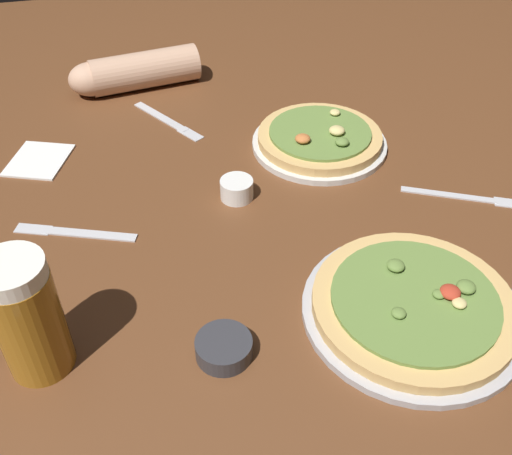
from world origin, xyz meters
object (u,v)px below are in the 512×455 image
Objects in this scene: beer_mug_dark at (24,317)px; knife_right at (74,232)px; knife_spare at (168,120)px; pizza_plate_near at (413,306)px; napkin_folded at (39,159)px; ramekin_sauce at (224,348)px; ramekin_butter at (237,189)px; fork_left at (463,196)px; pizza_plate_far at (320,139)px; diner_arm at (131,72)px.

beer_mug_dark reaches higher than knife_right.
beer_mug_dark is at bearing -112.59° from knife_spare.
pizza_plate_near reaches higher than napkin_folded.
napkin_folded is 0.28m from knife_spare.
ramekin_butter reaches higher than ramekin_sauce.
pizza_plate_far is at bearing 132.50° from fork_left.
knife_right is (-0.47, 0.29, -0.01)m from pizza_plate_near.
diner_arm reaches higher than pizza_plate_near.
pizza_plate_far is at bearing 18.29° from knife_right.
knife_right is at bearing 79.83° from beer_mug_dark.
diner_arm reaches higher than ramekin_sauce.
napkin_folded is (-0.26, 0.53, -0.01)m from ramekin_sauce.
napkin_folded is 0.61× the size of fork_left.
pizza_plate_far is at bearing 32.49° from ramekin_butter.
fork_left is at bearing -45.30° from diner_arm.
ramekin_butter reaches higher than fork_left.
ramekin_sauce is at bearing -104.74° from ramekin_butter.
napkin_folded reaches higher than fork_left.
fork_left is (0.72, 0.19, -0.09)m from beer_mug_dark.
ramekin_sauce is 0.35m from ramekin_butter.
pizza_plate_far is 0.23m from ramekin_butter.
pizza_plate_far is 0.67m from beer_mug_dark.
beer_mug_dark is 3.07× the size of ramekin_butter.
beer_mug_dark is 0.93× the size of fork_left.
ramekin_sauce is (-0.28, -0.01, -0.00)m from pizza_plate_near.
knife_spare is (0.19, 0.32, 0.00)m from knife_right.
ramekin_butter is at bearing 75.26° from ramekin_sauce.
pizza_plate_near reaches higher than knife_spare.
ramekin_butter is at bearing -29.71° from napkin_folded.
knife_right is (-0.28, -0.03, -0.02)m from ramekin_butter.
fork_left is at bearing 15.05° from beer_mug_dark.
ramekin_sauce is 0.65× the size of napkin_folded.
ramekin_butter is at bearing 41.26° from beer_mug_dark.
beer_mug_dark reaches higher than napkin_folded.
beer_mug_dark is 0.63m from knife_spare.
napkin_folded reaches higher than knife_spare.
pizza_plate_near is 0.85m from diner_arm.
ramekin_sauce is 0.79m from diner_arm.
pizza_plate_near is at bearing 1.58° from ramekin_sauce.
pizza_plate_near is at bearing -60.01° from ramekin_butter.
knife_spare is (-0.09, 0.29, -0.02)m from ramekin_butter.
knife_right and knife_spare have the same top height.
beer_mug_dark is at bearing -141.76° from pizza_plate_far.
beer_mug_dark is 0.27m from knife_right.
pizza_plate_near reaches higher than knife_right.
ramekin_sauce is at bearing -63.89° from napkin_folded.
napkin_folded is 0.33m from diner_arm.
knife_spare is (-0.28, 0.62, -0.01)m from pizza_plate_near.
beer_mug_dark is at bearing -103.63° from diner_arm.
pizza_plate_near is at bearing -44.36° from napkin_folded.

